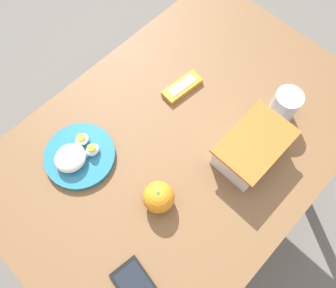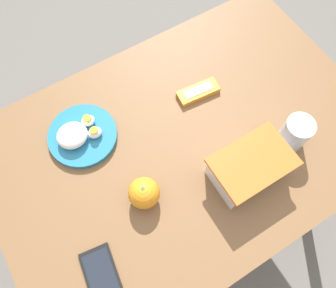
# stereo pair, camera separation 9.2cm
# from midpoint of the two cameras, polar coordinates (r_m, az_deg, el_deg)

# --- Properties ---
(ground_plane) EXTENTS (10.00, 10.00, 0.00)m
(ground_plane) POSITION_cam_midpoint_polar(r_m,az_deg,el_deg) (1.64, -0.03, -9.51)
(ground_plane) COLOR #66605B
(table) EXTENTS (1.13, 0.77, 0.72)m
(table) POSITION_cam_midpoint_polar(r_m,az_deg,el_deg) (1.05, -0.05, -1.32)
(table) COLOR brown
(table) RESTS_ON ground_plane
(food_container) EXTENTS (0.21, 0.14, 0.10)m
(food_container) POSITION_cam_midpoint_polar(r_m,az_deg,el_deg) (0.92, 11.61, -1.15)
(food_container) COLOR white
(food_container) RESTS_ON table
(orange_fruit) EXTENTS (0.08, 0.08, 0.08)m
(orange_fruit) POSITION_cam_midpoint_polar(r_m,az_deg,el_deg) (0.86, -4.74, -9.60)
(orange_fruit) COLOR orange
(orange_fruit) RESTS_ON table
(rice_plate) EXTENTS (0.20, 0.20, 0.06)m
(rice_plate) POSITION_cam_midpoint_polar(r_m,az_deg,el_deg) (0.97, -18.05, -2.24)
(rice_plate) COLOR teal
(rice_plate) RESTS_ON table
(candy_bar) EXTENTS (0.13, 0.06, 0.02)m
(candy_bar) POSITION_cam_midpoint_polar(r_m,az_deg,el_deg) (1.03, -0.08, 9.63)
(candy_bar) COLOR orange
(candy_bar) RESTS_ON table
(cell_phone) EXTENTS (0.10, 0.14, 0.01)m
(cell_phone) POSITION_cam_midpoint_polar(r_m,az_deg,el_deg) (0.88, -8.61, -23.94)
(cell_phone) COLOR black
(cell_phone) RESTS_ON table
(drinking_glass) EXTENTS (0.08, 0.08, 0.10)m
(drinking_glass) POSITION_cam_midpoint_polar(r_m,az_deg,el_deg) (0.99, 17.14, 6.08)
(drinking_glass) COLOR silver
(drinking_glass) RESTS_ON table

